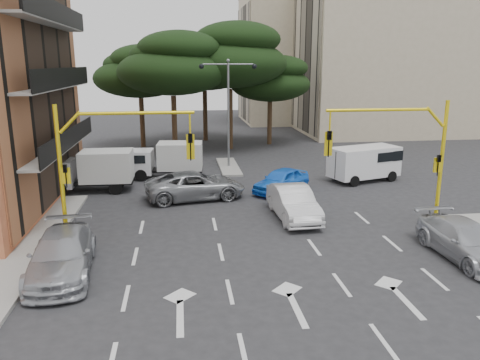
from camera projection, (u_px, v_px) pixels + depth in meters
The scene contains 20 objects.
ground at pixel (268, 250), 19.70m from camera, with size 120.00×120.00×0.00m, color #28282B.
median_strip at pixel (229, 167), 35.07m from camera, with size 1.40×6.00×0.15m, color gray.
apartment_beige_near at pixel (396, 47), 50.66m from camera, with size 20.20×12.15×18.70m.
apartment_beige_far at pixel (304, 57), 61.59m from camera, with size 16.20×12.15×16.70m.
pine_left_near at pixel (173, 63), 38.48m from camera, with size 9.15×9.15×10.23m.
pine_center at pixel (231, 55), 40.85m from camera, with size 9.98×9.98×11.16m.
pine_left_far at pixel (140, 71), 42.13m from camera, with size 8.32×8.32×9.30m.
pine_right at pixel (271, 78), 43.78m from camera, with size 7.49×7.49×8.37m.
pine_back at pixel (205, 63), 45.58m from camera, with size 9.15×9.15×10.23m.
signal_mast_right at pixel (407, 147), 21.51m from camera, with size 5.79×0.37×6.00m.
signal_mast_left at pixel (103, 154), 19.83m from camera, with size 5.79×0.37×6.00m.
street_lamp_center at pixel (228, 94), 33.77m from camera, with size 4.16×0.36×7.77m.
car_white_hatch at pixel (293, 203), 23.53m from camera, with size 1.71×4.90×1.62m, color silver.
car_blue_compact at pixel (281, 180), 28.34m from camera, with size 1.71×4.24×1.44m, color blue.
car_silver_wagon at pixel (62, 255), 17.24m from camera, with size 2.16×5.32×1.54m, color #A7A9AF.
car_silver_cross_a at pixel (195, 185), 26.90m from camera, with size 2.63×5.70×1.58m, color gray.
car_silver_parked at pixel (466, 241), 18.70m from camera, with size 2.05×5.03×1.46m, color #B0B2B8.
van_white at pixel (364, 164), 30.96m from camera, with size 2.09×4.63×2.31m, color white, non-canonical shape.
box_truck_a at pixel (92, 171), 28.42m from camera, with size 2.13×5.06×2.49m, color silver, non-canonical shape.
box_truck_b at pixel (167, 160), 31.74m from camera, with size 2.07×4.93×2.42m, color silver, non-canonical shape.
Camera 1 is at (-3.51, -18.09, 7.65)m, focal length 35.00 mm.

